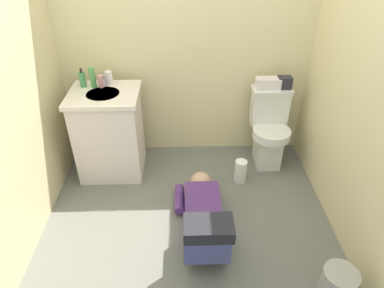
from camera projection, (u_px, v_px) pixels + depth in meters
ground_plane at (188, 220)px, 2.83m from camera, size 2.80×3.07×0.04m
wall_back at (185, 33)px, 3.03m from camera, size 2.46×0.08×2.40m
wall_right at (374, 81)px, 2.17m from camera, size 0.08×2.07×2.40m
toilet at (269, 129)px, 3.27m from camera, size 0.36×0.46×0.75m
vanity_cabinet at (110, 132)px, 3.13m from camera, size 0.60×0.52×0.82m
faucet at (105, 80)px, 2.99m from camera, size 0.02×0.02×0.10m
person_plumber at (204, 219)px, 2.58m from camera, size 0.39×1.06×0.52m
tissue_box at (268, 83)px, 3.10m from camera, size 0.22×0.11×0.10m
toiletry_bag at (285, 83)px, 3.10m from camera, size 0.12×0.09×0.11m
soap_dispenser at (83, 79)px, 2.96m from camera, size 0.06×0.06×0.17m
bottle_green at (93, 77)px, 2.94m from camera, size 0.05×0.05×0.18m
bottle_pink at (101, 81)px, 2.96m from camera, size 0.05×0.05×0.11m
bottle_white at (109, 78)px, 2.99m from camera, size 0.06×0.06×0.12m
trash_can at (337, 286)px, 2.16m from camera, size 0.22×0.22×0.27m
paper_towel_roll at (240, 171)px, 3.15m from camera, size 0.11×0.11×0.23m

